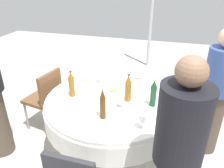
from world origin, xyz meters
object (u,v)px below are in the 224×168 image
at_px(bottle_amber_outer, 72,85).
at_px(wine_glass_rear, 121,99).
at_px(wine_glass_west, 142,118).
at_px(plate_front, 146,87).
at_px(person_south, 176,158).
at_px(bottle_brown_rear, 103,104).
at_px(dining_table, 112,109).
at_px(plate_left, 122,80).
at_px(person_outer, 217,92).
at_px(wine_glass_far, 100,75).
at_px(chair_far, 46,96).
at_px(wine_glass_near, 139,72).
at_px(bottle_dark_green_mid, 153,94).
at_px(bottle_amber_south, 128,89).
at_px(plate_right, 86,80).
at_px(plate_east, 113,91).

bearing_deg(bottle_amber_outer, wine_glass_rear, 170.60).
height_order(wine_glass_rear, wine_glass_west, wine_glass_west).
xyz_separation_m(plate_front, person_south, (-0.36, 1.19, 0.09)).
bearing_deg(plate_front, bottle_brown_rear, 66.38).
height_order(dining_table, wine_glass_west, wine_glass_west).
relative_size(plate_left, person_outer, 0.14).
relative_size(wine_glass_far, chair_far, 0.18).
height_order(wine_glass_near, plate_left, wine_glass_near).
relative_size(wine_glass_near, plate_left, 0.73).
xyz_separation_m(dining_table, person_south, (-0.70, 0.83, 0.24)).
relative_size(bottle_dark_green_mid, plate_left, 1.42).
xyz_separation_m(dining_table, bottle_dark_green_mid, (-0.45, 0.03, 0.29)).
bearing_deg(chair_far, wine_glass_far, -67.65).
xyz_separation_m(bottle_amber_outer, wine_glass_west, (-0.85, 0.38, -0.03)).
height_order(wine_glass_rear, wine_glass_far, wine_glass_far).
bearing_deg(bottle_amber_outer, wine_glass_west, 155.98).
bearing_deg(wine_glass_west, dining_table, -47.73).
bearing_deg(bottle_amber_south, plate_left, -69.88).
bearing_deg(plate_front, wine_glass_near, -56.49).
bearing_deg(bottle_dark_green_mid, bottle_brown_rear, 38.74).
xyz_separation_m(bottle_amber_south, wine_glass_near, (-0.03, -0.55, -0.03)).
bearing_deg(person_outer, chair_far, -102.86).
bearing_deg(person_south, wine_glass_west, -92.41).
distance_m(bottle_amber_south, plate_right, 0.71).
bearing_deg(plate_right, wine_glass_near, -161.01).
distance_m(dining_table, bottle_dark_green_mid, 0.54).
height_order(dining_table, bottle_amber_outer, bottle_amber_outer).
height_order(wine_glass_rear, person_south, person_south).
relative_size(wine_glass_near, plate_right, 0.75).
bearing_deg(person_south, person_outer, -150.06).
distance_m(wine_glass_near, plate_front, 0.25).
bearing_deg(wine_glass_rear, plate_front, -110.70).
bearing_deg(wine_glass_rear, chair_far, -17.67).
bearing_deg(plate_right, person_outer, -179.57).
distance_m(wine_glass_rear, wine_glass_west, 0.38).
relative_size(wine_glass_far, plate_east, 0.65).
bearing_deg(bottle_dark_green_mid, dining_table, -3.55).
bearing_deg(plate_front, person_outer, 178.49).
relative_size(wine_glass_west, wine_glass_far, 1.01).
xyz_separation_m(plate_east, person_south, (-0.73, 0.97, 0.08)).
xyz_separation_m(plate_right, person_south, (-1.14, 1.15, 0.08)).
height_order(plate_east, plate_left, plate_east).
xyz_separation_m(dining_table, plate_right, (0.44, -0.33, 0.16)).
bearing_deg(plate_right, chair_far, 14.12).
bearing_deg(plate_front, chair_far, 7.20).
height_order(bottle_amber_south, plate_east, bottle_amber_south).
bearing_deg(wine_glass_west, wine_glass_far, -50.01).
bearing_deg(bottle_brown_rear, person_south, 146.83).
height_order(plate_right, plate_front, plate_right).
height_order(wine_glass_near, plate_right, wine_glass_near).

